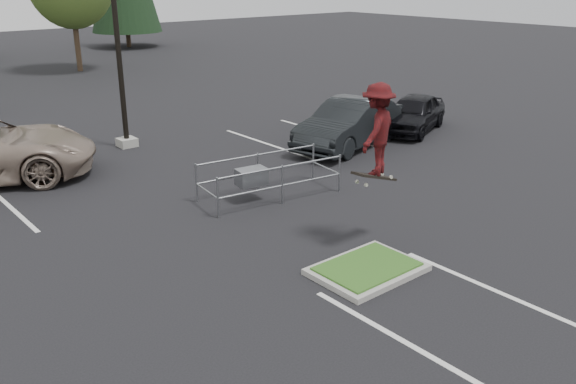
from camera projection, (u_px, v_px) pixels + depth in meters
ground at (367, 272)px, 12.52m from camera, size 120.00×120.00×0.00m
grass_median at (367, 269)px, 12.49m from camera, size 2.20×1.60×0.16m
stall_lines at (164, 206)px, 16.05m from camera, size 22.62×17.60×0.01m
light_pole at (115, 12)px, 19.92m from camera, size 0.70×0.60×10.12m
cart_corral at (256, 176)px, 16.28m from camera, size 3.94×1.88×1.07m
skateboarder at (377, 130)px, 13.07m from camera, size 1.49×1.19×2.29m
car_r_charc at (349, 124)px, 21.20m from camera, size 5.29×2.98×1.65m
car_r_black at (414, 113)px, 23.35m from camera, size 4.44×3.06×1.40m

